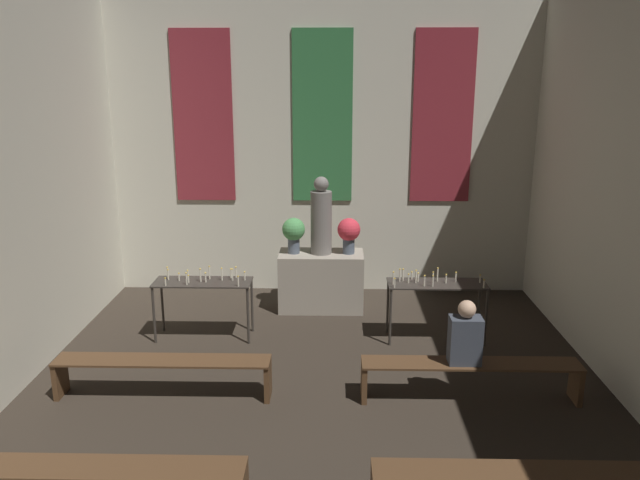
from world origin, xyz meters
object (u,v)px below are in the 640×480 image
(flower_vase_left, at_px, (294,232))
(person_seated, at_px, (465,336))
(statue, at_px, (321,219))
(altar, at_px, (321,281))
(pew_back_left, at_px, (163,368))
(flower_vase_right, at_px, (349,232))
(candle_rack_right, at_px, (436,290))
(candle_rack_left, at_px, (203,288))
(pew_back_right, at_px, (470,372))
(pew_third_left, at_px, (99,478))

(flower_vase_left, height_order, person_seated, flower_vase_left)
(statue, bearing_deg, altar, 0.00)
(flower_vase_left, bearing_deg, pew_back_left, -114.80)
(flower_vase_right, relative_size, candle_rack_right, 0.41)
(flower_vase_left, bearing_deg, candle_rack_left, -135.48)
(candle_rack_left, distance_m, pew_back_left, 1.76)
(altar, height_order, candle_rack_right, candle_rack_right)
(statue, height_order, pew_back_right, statue)
(pew_back_right, bearing_deg, candle_rack_right, 94.74)
(pew_back_right, height_order, person_seated, person_seated)
(statue, relative_size, flower_vase_left, 2.15)
(altar, relative_size, flower_vase_left, 2.35)
(candle_rack_right, height_order, pew_back_left, candle_rack_right)
(flower_vase_left, xyz_separation_m, flower_vase_right, (0.86, 0.00, 0.00))
(altar, distance_m, statue, 1.02)
(altar, height_order, pew_third_left, altar)
(flower_vase_left, relative_size, candle_rack_right, 0.41)
(flower_vase_left, height_order, flower_vase_right, same)
(altar, relative_size, candle_rack_right, 0.97)
(statue, distance_m, pew_third_left, 5.36)
(pew_third_left, xyz_separation_m, pew_back_right, (3.54, 2.03, 0.00))
(flower_vase_left, height_order, pew_third_left, flower_vase_left)
(flower_vase_left, distance_m, candle_rack_left, 1.77)
(person_seated, bearing_deg, statue, 120.20)
(altar, relative_size, pew_third_left, 0.53)
(statue, xyz_separation_m, candle_rack_left, (-1.64, -1.19, -0.74))
(pew_third_left, height_order, pew_back_left, same)
(flower_vase_right, bearing_deg, flower_vase_left, 180.00)
(candle_rack_left, distance_m, pew_back_right, 3.83)
(flower_vase_left, relative_size, candle_rack_left, 0.41)
(statue, relative_size, flower_vase_right, 2.15)
(altar, bearing_deg, pew_back_left, -121.43)
(flower_vase_left, relative_size, pew_back_right, 0.23)
(candle_rack_right, relative_size, pew_third_left, 0.55)
(pew_back_left, bearing_deg, person_seated, 0.00)
(flower_vase_right, xyz_separation_m, pew_back_left, (-2.20, -2.90, -0.91))
(flower_vase_left, xyz_separation_m, person_seated, (2.12, -2.90, -0.47))
(flower_vase_left, distance_m, pew_third_left, 5.19)
(candle_rack_right, height_order, pew_back_right, candle_rack_right)
(flower_vase_left, relative_size, pew_back_left, 0.23)
(flower_vase_left, height_order, pew_back_right, flower_vase_left)
(altar, relative_size, pew_back_right, 0.53)
(flower_vase_left, relative_size, pew_third_left, 0.23)
(pew_third_left, xyz_separation_m, person_seated, (3.46, 2.03, 0.44))
(pew_back_right, bearing_deg, person_seated, 180.00)
(altar, height_order, pew_back_right, altar)
(pew_back_left, xyz_separation_m, pew_back_right, (3.54, 0.00, 0.00))
(pew_third_left, bearing_deg, pew_back_left, 90.00)
(candle_rack_right, relative_size, pew_back_right, 0.55)
(pew_back_right, bearing_deg, altar, 121.43)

